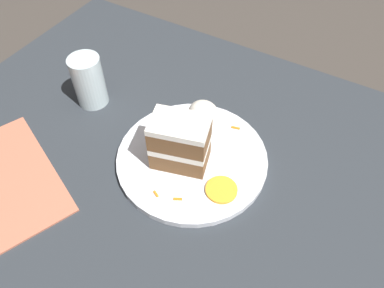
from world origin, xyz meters
TOP-DOWN VIEW (x-y plane):
  - ground_plane at (0.00, 0.00)m, footprint 6.00×6.00m
  - dining_table at (0.00, 0.00)m, footprint 1.04×0.85m
  - plate at (-0.03, -0.04)m, footprint 0.29×0.29m
  - cake_slice at (-0.02, -0.02)m, footprint 0.11×0.09m
  - cream_dollop at (-0.01, -0.13)m, footprint 0.06×0.06m
  - orange_garnish at (-0.11, -0.00)m, footprint 0.06×0.06m
  - carrot_shreds_scatter at (0.01, -0.05)m, footprint 0.14×0.22m
  - drinking_glass at (0.24, -0.08)m, footprint 0.07×0.07m
  - menu_card at (0.24, 0.17)m, footprint 0.31×0.25m

SIDE VIEW (x-z plane):
  - ground_plane at x=0.00m, z-range 0.00..0.00m
  - dining_table at x=0.00m, z-range 0.00..0.03m
  - menu_card at x=0.24m, z-range 0.03..0.03m
  - plate at x=-0.03m, z-range 0.03..0.04m
  - carrot_shreds_scatter at x=0.01m, z-range 0.04..0.05m
  - orange_garnish at x=-0.11m, z-range 0.04..0.05m
  - cream_dollop at x=-0.01m, z-range 0.04..0.10m
  - drinking_glass at x=0.24m, z-range 0.02..0.13m
  - cake_slice at x=-0.02m, z-range 0.04..0.15m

